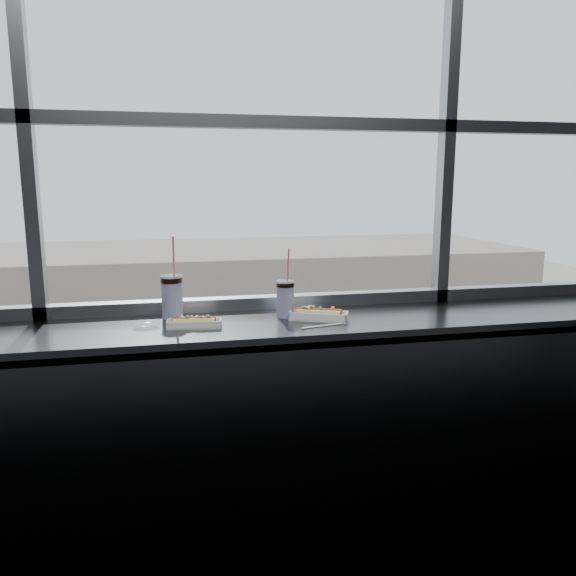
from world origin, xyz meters
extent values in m
plane|color=black|center=(0.00, 1.50, 0.55)|extent=(6.00, 0.00, 6.00)
plane|color=silver|center=(0.00, 1.52, 2.30)|extent=(6.00, 0.00, 6.00)
cube|color=#525459|center=(0.00, 1.23, 1.07)|extent=(6.00, 0.55, 0.06)
cube|color=#525459|center=(0.00, 0.97, 0.55)|extent=(6.00, 0.04, 1.04)
cube|color=white|center=(-0.32, 1.18, 1.10)|extent=(0.24, 0.11, 0.01)
cube|color=white|center=(-0.32, 1.18, 1.12)|extent=(0.24, 0.11, 0.03)
cylinder|color=tan|center=(-0.32, 1.18, 1.13)|extent=(0.18, 0.06, 0.04)
cylinder|color=maroon|center=(-0.32, 1.18, 1.14)|extent=(0.19, 0.05, 0.03)
cube|color=white|center=(0.25, 1.20, 1.10)|extent=(0.28, 0.19, 0.01)
cube|color=white|center=(0.25, 1.20, 1.12)|extent=(0.28, 0.19, 0.04)
cylinder|color=tan|center=(0.25, 1.20, 1.13)|extent=(0.20, 0.13, 0.05)
cylinder|color=maroon|center=(0.25, 1.20, 1.14)|extent=(0.21, 0.12, 0.03)
cylinder|color=white|center=(-0.40, 1.37, 1.20)|extent=(0.10, 0.10, 0.19)
cylinder|color=black|center=(-0.40, 1.37, 1.28)|extent=(0.10, 0.10, 0.02)
cylinder|color=silver|center=(-0.40, 1.37, 1.30)|extent=(0.11, 0.11, 0.01)
cylinder|color=#FF5C77|center=(-0.39, 1.37, 1.39)|extent=(0.01, 0.05, 0.20)
cylinder|color=white|center=(0.11, 1.29, 1.18)|extent=(0.08, 0.08, 0.16)
cylinder|color=black|center=(0.11, 1.29, 1.26)|extent=(0.09, 0.09, 0.02)
cylinder|color=silver|center=(0.11, 1.29, 1.27)|extent=(0.09, 0.09, 0.01)
cylinder|color=#FF5C77|center=(0.12, 1.29, 1.34)|extent=(0.01, 0.04, 0.17)
cylinder|color=white|center=(0.23, 1.08, 1.10)|extent=(0.20, 0.05, 0.01)
ellipsoid|color=silver|center=(-0.52, 1.23, 1.11)|extent=(0.11, 0.08, 0.03)
plane|color=#9E9A8C|center=(0.00, 45.00, -11.00)|extent=(120.00, 120.00, 0.00)
cube|color=black|center=(0.00, 21.50, -10.97)|extent=(80.00, 10.00, 0.06)
cube|color=#9E9A8C|center=(0.00, 29.50, -10.98)|extent=(80.00, 6.00, 0.04)
cube|color=gray|center=(0.00, 39.50, -7.00)|extent=(50.00, 14.00, 8.00)
imported|color=brown|center=(3.38, 25.50, -9.89)|extent=(3.07, 6.48, 2.10)
imported|color=white|center=(7.97, 17.50, -9.98)|extent=(2.95, 5.95, 1.91)
imported|color=white|center=(12.90, 25.50, -9.94)|extent=(3.25, 6.29, 2.01)
imported|color=maroon|center=(-1.58, 17.50, -9.86)|extent=(2.72, 6.49, 2.16)
imported|color=#66605B|center=(4.58, 30.22, -9.95)|extent=(0.90, 0.67, 2.02)
imported|color=#66605B|center=(-1.77, 30.28, -10.01)|extent=(0.84, 0.63, 1.89)
imported|color=#66605B|center=(-6.90, 30.42, -9.84)|extent=(0.74, 0.99, 2.23)
cylinder|color=#47382B|center=(1.51, 29.50, -9.89)|extent=(0.22, 0.22, 2.23)
sphere|color=#3D6725|center=(1.51, 29.50, -7.84)|extent=(2.97, 2.97, 2.97)
cylinder|color=#47382B|center=(10.01, 29.50, -9.81)|extent=(0.24, 0.24, 2.38)
sphere|color=#3D6725|center=(10.01, 29.50, -7.63)|extent=(3.17, 3.17, 3.17)
camera|label=1|loc=(-0.42, -1.21, 1.72)|focal=35.00mm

